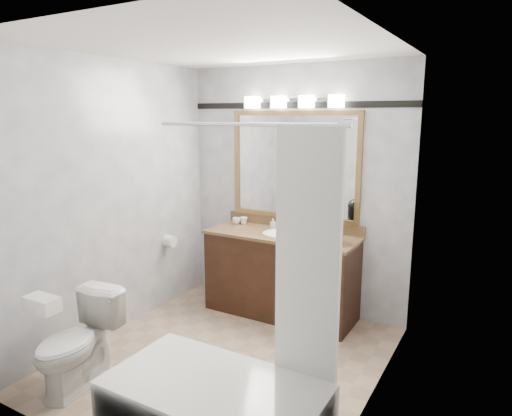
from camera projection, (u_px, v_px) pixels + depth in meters
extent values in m
cube|color=tan|center=(226.00, 359.00, 3.83)|extent=(2.40, 2.60, 0.01)
cube|color=white|center=(222.00, 45.00, 3.33)|extent=(2.40, 2.60, 0.01)
cube|color=silver|center=(294.00, 190.00, 4.69)|extent=(2.40, 0.01, 2.50)
cube|color=silver|center=(90.00, 257.00, 2.47)|extent=(2.40, 0.01, 2.50)
cube|color=silver|center=(114.00, 199.00, 4.16)|extent=(0.01, 2.60, 2.50)
cube|color=silver|center=(377.00, 232.00, 2.99)|extent=(0.01, 2.60, 2.50)
cube|color=black|center=(281.00, 276.00, 4.61)|extent=(1.50, 0.55, 0.82)
cube|color=olive|center=(281.00, 235.00, 4.52)|extent=(1.53, 0.58, 0.03)
cube|color=olive|center=(293.00, 223.00, 4.74)|extent=(1.53, 0.03, 0.10)
ellipsoid|color=white|center=(281.00, 237.00, 4.53)|extent=(0.44, 0.34, 0.14)
cube|color=olive|center=(295.00, 113.00, 4.51)|extent=(1.40, 0.04, 0.05)
cube|color=olive|center=(293.00, 216.00, 4.72)|extent=(1.40, 0.04, 0.05)
cube|color=olive|center=(237.00, 162.00, 4.94)|extent=(0.05, 0.04, 1.00)
cube|color=olive|center=(359.00, 170.00, 4.29)|extent=(0.05, 0.04, 1.00)
cube|color=white|center=(294.00, 166.00, 4.62)|extent=(1.30, 0.01, 1.00)
cube|color=silver|center=(295.00, 100.00, 4.48)|extent=(0.90, 0.05, 0.03)
cube|color=white|center=(252.00, 102.00, 4.66)|extent=(0.12, 0.12, 0.12)
cube|color=white|center=(279.00, 102.00, 4.51)|extent=(0.12, 0.12, 0.12)
cube|color=white|center=(307.00, 102.00, 4.37)|extent=(0.12, 0.12, 0.12)
cube|color=white|center=(336.00, 101.00, 4.22)|extent=(0.12, 0.12, 0.12)
cube|color=black|center=(295.00, 105.00, 4.51)|extent=(2.40, 0.01, 0.06)
cylinder|color=silver|center=(246.00, 124.00, 2.72)|extent=(1.30, 0.02, 0.02)
cube|color=white|center=(308.00, 260.00, 2.66)|extent=(0.40, 0.04, 1.55)
cylinder|color=white|center=(170.00, 241.00, 4.81)|extent=(0.11, 0.12, 0.12)
imported|color=white|center=(77.00, 343.00, 3.38)|extent=(0.46, 0.72, 0.70)
cube|color=white|center=(42.00, 304.00, 3.08)|extent=(0.25, 0.14, 0.10)
cylinder|color=black|center=(331.00, 242.00, 4.19)|extent=(0.16, 0.16, 0.02)
cylinder|color=black|center=(335.00, 229.00, 4.21)|extent=(0.13, 0.13, 0.23)
sphere|color=black|center=(335.00, 217.00, 4.18)|extent=(0.14, 0.14, 0.14)
cube|color=black|center=(331.00, 222.00, 4.14)|extent=(0.10, 0.10, 0.04)
cylinder|color=silver|center=(330.00, 240.00, 4.17)|extent=(0.05, 0.05, 0.05)
imported|color=white|center=(236.00, 221.00, 4.92)|extent=(0.10, 0.10, 0.07)
imported|color=white|center=(244.00, 221.00, 4.91)|extent=(0.08, 0.08, 0.08)
imported|color=white|center=(273.00, 223.00, 4.74)|extent=(0.05, 0.05, 0.10)
imported|color=white|center=(311.00, 229.00, 4.53)|extent=(0.08, 0.08, 0.08)
cube|color=beige|center=(295.00, 231.00, 4.58)|extent=(0.08, 0.05, 0.02)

